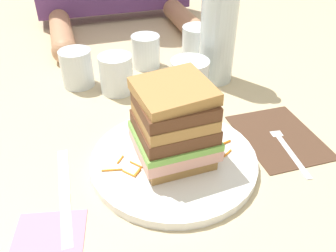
{
  "coord_description": "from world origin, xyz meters",
  "views": [
    {
      "loc": [
        -0.13,
        -0.41,
        0.38
      ],
      "look_at": [
        -0.0,
        0.02,
        0.05
      ],
      "focal_mm": 37.73,
      "sensor_mm": 36.0,
      "label": 1
    }
  ],
  "objects_px": {
    "sandwich": "(174,125)",
    "empty_tumbler_0": "(198,44)",
    "knife": "(65,195)",
    "empty_tumbler_1": "(77,68)",
    "napkin_dark": "(278,136)",
    "water_bottle": "(219,18)",
    "empty_tumbler_2": "(146,51)",
    "juice_glass": "(189,80)",
    "fork": "(284,143)",
    "empty_tumbler_3": "(116,74)",
    "napkin_pink": "(50,233)",
    "main_plate": "(173,160)"
  },
  "relations": [
    {
      "from": "napkin_dark",
      "to": "empty_tumbler_3",
      "type": "xyz_separation_m",
      "value": [
        -0.24,
        0.25,
        0.04
      ]
    },
    {
      "from": "fork",
      "to": "knife",
      "type": "relative_size",
      "value": 0.83
    },
    {
      "from": "napkin_dark",
      "to": "empty_tumbler_0",
      "type": "distance_m",
      "value": 0.34
    },
    {
      "from": "water_bottle",
      "to": "empty_tumbler_0",
      "type": "bearing_deg",
      "value": 92.45
    },
    {
      "from": "empty_tumbler_0",
      "to": "empty_tumbler_1",
      "type": "xyz_separation_m",
      "value": [
        -0.29,
        -0.04,
        -0.0
      ]
    },
    {
      "from": "main_plate",
      "to": "knife",
      "type": "xyz_separation_m",
      "value": [
        -0.17,
        -0.02,
        -0.01
      ]
    },
    {
      "from": "napkin_dark",
      "to": "napkin_pink",
      "type": "xyz_separation_m",
      "value": [
        -0.4,
        -0.1,
        -0.0
      ]
    },
    {
      "from": "empty_tumbler_0",
      "to": "sandwich",
      "type": "bearing_deg",
      "value": -116.42
    },
    {
      "from": "napkin_dark",
      "to": "water_bottle",
      "type": "xyz_separation_m",
      "value": [
        -0.02,
        0.24,
        0.14
      ]
    },
    {
      "from": "empty_tumbler_3",
      "to": "napkin_pink",
      "type": "xyz_separation_m",
      "value": [
        -0.15,
        -0.34,
        -0.04
      ]
    },
    {
      "from": "main_plate",
      "to": "empty_tumbler_2",
      "type": "distance_m",
      "value": 0.36
    },
    {
      "from": "empty_tumbler_1",
      "to": "empty_tumbler_2",
      "type": "xyz_separation_m",
      "value": [
        0.17,
        0.05,
        -0.0
      ]
    },
    {
      "from": "empty_tumbler_2",
      "to": "empty_tumbler_0",
      "type": "bearing_deg",
      "value": -4.79
    },
    {
      "from": "main_plate",
      "to": "napkin_dark",
      "type": "bearing_deg",
      "value": 3.67
    },
    {
      "from": "empty_tumbler_3",
      "to": "juice_glass",
      "type": "bearing_deg",
      "value": -24.42
    },
    {
      "from": "empty_tumbler_2",
      "to": "empty_tumbler_3",
      "type": "height_order",
      "value": "empty_tumbler_3"
    },
    {
      "from": "fork",
      "to": "empty_tumbler_2",
      "type": "height_order",
      "value": "empty_tumbler_2"
    },
    {
      "from": "main_plate",
      "to": "empty_tumbler_0",
      "type": "xyz_separation_m",
      "value": [
        0.17,
        0.35,
        0.04
      ]
    },
    {
      "from": "napkin_dark",
      "to": "empty_tumbler_1",
      "type": "relative_size",
      "value": 2.1
    },
    {
      "from": "sandwich",
      "to": "empty_tumbler_3",
      "type": "height_order",
      "value": "sandwich"
    },
    {
      "from": "water_bottle",
      "to": "empty_tumbler_2",
      "type": "distance_m",
      "value": 0.2
    },
    {
      "from": "napkin_dark",
      "to": "empty_tumbler_3",
      "type": "relative_size",
      "value": 2.09
    },
    {
      "from": "juice_glass",
      "to": "empty_tumbler_1",
      "type": "distance_m",
      "value": 0.25
    },
    {
      "from": "knife",
      "to": "empty_tumbler_1",
      "type": "distance_m",
      "value": 0.34
    },
    {
      "from": "fork",
      "to": "water_bottle",
      "type": "bearing_deg",
      "value": 94.45
    },
    {
      "from": "juice_glass",
      "to": "empty_tumbler_3",
      "type": "relative_size",
      "value": 0.99
    },
    {
      "from": "empty_tumbler_0",
      "to": "empty_tumbler_1",
      "type": "height_order",
      "value": "empty_tumbler_0"
    },
    {
      "from": "empty_tumbler_0",
      "to": "water_bottle",
      "type": "bearing_deg",
      "value": -87.55
    },
    {
      "from": "sandwich",
      "to": "empty_tumbler_0",
      "type": "height_order",
      "value": "sandwich"
    },
    {
      "from": "sandwich",
      "to": "water_bottle",
      "type": "distance_m",
      "value": 0.31
    },
    {
      "from": "empty_tumbler_1",
      "to": "empty_tumbler_3",
      "type": "bearing_deg",
      "value": -34.59
    },
    {
      "from": "main_plate",
      "to": "empty_tumbler_3",
      "type": "relative_size",
      "value": 3.28
    },
    {
      "from": "empty_tumbler_0",
      "to": "empty_tumbler_2",
      "type": "relative_size",
      "value": 1.15
    },
    {
      "from": "fork",
      "to": "empty_tumbler_0",
      "type": "bearing_deg",
      "value": 93.9
    },
    {
      "from": "napkin_dark",
      "to": "empty_tumbler_2",
      "type": "bearing_deg",
      "value": 113.99
    },
    {
      "from": "water_bottle",
      "to": "empty_tumbler_0",
      "type": "relative_size",
      "value": 3.58
    },
    {
      "from": "water_bottle",
      "to": "empty_tumbler_2",
      "type": "height_order",
      "value": "water_bottle"
    },
    {
      "from": "main_plate",
      "to": "juice_glass",
      "type": "bearing_deg",
      "value": 63.61
    },
    {
      "from": "empty_tumbler_2",
      "to": "napkin_pink",
      "type": "distance_m",
      "value": 0.51
    },
    {
      "from": "empty_tumbler_2",
      "to": "knife",
      "type": "bearing_deg",
      "value": -119.95
    },
    {
      "from": "main_plate",
      "to": "empty_tumbler_2",
      "type": "bearing_deg",
      "value": 82.67
    },
    {
      "from": "empty_tumbler_1",
      "to": "napkin_pink",
      "type": "height_order",
      "value": "empty_tumbler_1"
    },
    {
      "from": "napkin_dark",
      "to": "juice_glass",
      "type": "relative_size",
      "value": 2.12
    },
    {
      "from": "sandwich",
      "to": "empty_tumbler_0",
      "type": "bearing_deg",
      "value": 63.58
    },
    {
      "from": "sandwich",
      "to": "napkin_pink",
      "type": "xyz_separation_m",
      "value": [
        -0.2,
        -0.08,
        -0.08
      ]
    },
    {
      "from": "water_bottle",
      "to": "napkin_pink",
      "type": "bearing_deg",
      "value": -138.44
    },
    {
      "from": "main_plate",
      "to": "napkin_pink",
      "type": "bearing_deg",
      "value": -157.21
    },
    {
      "from": "sandwich",
      "to": "napkin_pink",
      "type": "height_order",
      "value": "sandwich"
    },
    {
      "from": "juice_glass",
      "to": "napkin_pink",
      "type": "relative_size",
      "value": 0.87
    },
    {
      "from": "sandwich",
      "to": "fork",
      "type": "bearing_deg",
      "value": -2.82
    }
  ]
}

